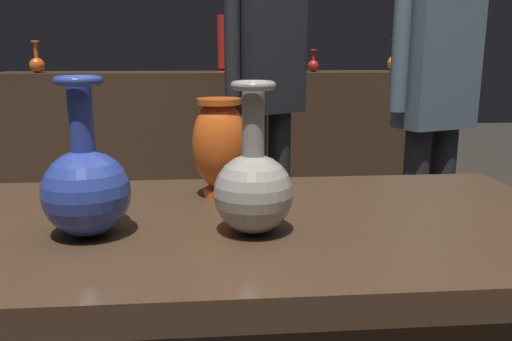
% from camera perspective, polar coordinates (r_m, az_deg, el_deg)
% --- Properties ---
extents(back_display_shelf, '(2.60, 0.40, 0.99)m').
position_cam_1_polar(back_display_shelf, '(3.18, -3.38, 1.79)').
color(back_display_shelf, '#422D1E').
rests_on(back_display_shelf, ground_plane).
extents(vase_centerpiece, '(0.14, 0.14, 0.26)m').
position_cam_1_polar(vase_centerpiece, '(0.88, -0.29, -1.75)').
color(vase_centerpiece, gray).
rests_on(vase_centerpiece, display_plinth).
extents(vase_tall_behind, '(0.15, 0.15, 0.27)m').
position_cam_1_polar(vase_tall_behind, '(0.91, -18.13, -1.63)').
color(vase_tall_behind, '#2D429E').
rests_on(vase_tall_behind, display_plinth).
extents(vase_left_accent, '(0.12, 0.12, 0.21)m').
position_cam_1_polar(vase_left_accent, '(1.10, -4.00, 2.88)').
color(vase_left_accent, '#E55B1E').
rests_on(vase_left_accent, display_plinth).
extents(shelf_vase_far_left, '(0.08, 0.08, 0.17)m').
position_cam_1_polar(shelf_vase_far_left, '(3.18, -22.88, 10.76)').
color(shelf_vase_far_left, '#E55B1E').
rests_on(shelf_vase_far_left, back_display_shelf).
extents(shelf_vase_center, '(0.09, 0.09, 0.32)m').
position_cam_1_polar(shelf_vase_center, '(3.11, -3.54, 13.63)').
color(shelf_vase_center, red).
rests_on(shelf_vase_center, back_display_shelf).
extents(shelf_vase_far_right, '(0.09, 0.09, 0.19)m').
position_cam_1_polar(shelf_vase_far_right, '(3.34, 15.02, 11.54)').
color(shelf_vase_far_right, orange).
rests_on(shelf_vase_far_right, back_display_shelf).
extents(shelf_vase_right, '(0.07, 0.07, 0.13)m').
position_cam_1_polar(shelf_vase_right, '(3.12, 6.29, 11.45)').
color(shelf_vase_right, red).
rests_on(shelf_vase_right, back_display_shelf).
extents(visitor_near_right, '(0.45, 0.27, 1.59)m').
position_cam_1_polar(visitor_near_right, '(2.37, 19.07, 8.05)').
color(visitor_near_right, '#232328').
rests_on(visitor_near_right, ground_plane).
extents(visitor_center_back, '(0.40, 0.33, 1.68)m').
position_cam_1_polar(visitor_center_back, '(2.42, 1.28, 10.25)').
color(visitor_center_back, '#232328').
rests_on(visitor_center_back, ground_plane).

